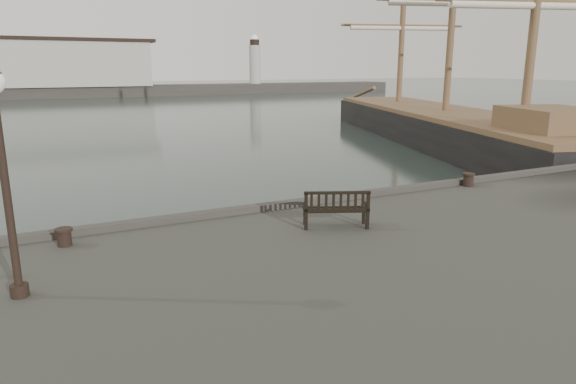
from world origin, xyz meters
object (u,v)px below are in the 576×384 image
bench (336,215)px  lamp_post (1,151)px  bollard_right (468,180)px  bollard_left (64,237)px  tall_ship_main (444,133)px

bench → lamp_post: 7.53m
bollard_right → lamp_post: lamp_post is taller
bollard_right → bench: bearing=-163.6°
bollard_right → lamp_post: (-13.54, -2.85, 2.36)m
bollard_left → bollard_right: size_ratio=0.91×
lamp_post → tall_ship_main: size_ratio=0.11×
bollard_left → lamp_post: bearing=-109.5°
tall_ship_main → bollard_left: bearing=-130.0°
bench → bollard_left: 6.41m
lamp_post → tall_ship_main: tall_ship_main is taller
bollard_left → lamp_post: size_ratio=0.10×
bollard_left → bollard_right: bollard_right is taller
bench → bollard_right: (6.43, 1.89, -0.08)m
bench → bollard_left: bearing=-170.0°
bench → tall_ship_main: size_ratio=0.05×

